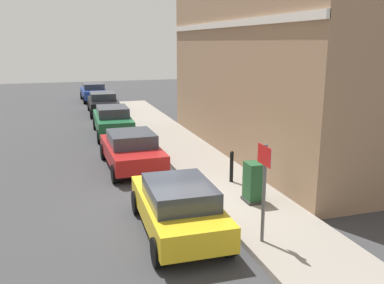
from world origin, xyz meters
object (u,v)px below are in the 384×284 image
at_px(bollard_near_cabinet, 232,165).
at_px(car_green, 113,120).
at_px(car_blue, 94,92).
at_px(utility_cabinet, 253,184).
at_px(car_red, 132,149).
at_px(car_black, 103,103).
at_px(car_yellow, 178,206).
at_px(street_sign, 264,179).

bearing_deg(bollard_near_cabinet, car_green, 107.26).
bearing_deg(car_green, car_blue, 0.99).
relative_size(utility_cabinet, bollard_near_cabinet, 1.11).
bearing_deg(car_blue, car_red, 178.29).
bearing_deg(car_blue, bollard_near_cabinet, -174.42).
bearing_deg(car_green, utility_cabinet, -164.63).
bearing_deg(car_black, bollard_near_cabinet, -169.48).
bearing_deg(car_blue, utility_cabinet, -175.18).
distance_m(utility_cabinet, bollard_near_cabinet, 1.78).
height_order(car_yellow, car_black, car_black).
relative_size(car_red, utility_cabinet, 3.65).
bearing_deg(car_red, street_sign, -166.86).
height_order(car_yellow, bollard_near_cabinet, car_yellow).
bearing_deg(car_green, car_red, -178.82).
bearing_deg(car_yellow, car_blue, 1.60).
bearing_deg(street_sign, car_black, 94.68).
bearing_deg(utility_cabinet, car_black, 98.11).
xyz_separation_m(car_black, car_blue, (-0.10, 6.29, 0.01)).
xyz_separation_m(car_green, bollard_near_cabinet, (2.75, -8.84, -0.06)).
relative_size(car_red, car_green, 0.94).
distance_m(car_green, bollard_near_cabinet, 9.26).
relative_size(car_yellow, utility_cabinet, 3.49).
relative_size(car_yellow, car_green, 0.90).
xyz_separation_m(car_green, car_blue, (0.09, 12.94, -0.01)).
bearing_deg(car_blue, car_green, 178.23).
xyz_separation_m(car_yellow, utility_cabinet, (2.50, 1.00, -0.04)).
bearing_deg(bollard_near_cabinet, car_blue, 96.97).
relative_size(car_yellow, bollard_near_cabinet, 3.86).
bearing_deg(bollard_near_cabinet, car_red, 132.73).
bearing_deg(car_blue, street_sign, -177.62).
distance_m(car_red, car_blue, 18.78).
distance_m(car_yellow, street_sign, 2.28).
relative_size(car_green, car_blue, 1.11).
height_order(car_green, utility_cabinet, car_green).
relative_size(car_green, utility_cabinet, 3.89).
xyz_separation_m(car_yellow, bollard_near_cabinet, (2.60, 2.78, -0.02)).
distance_m(car_yellow, bollard_near_cabinet, 3.80).
bearing_deg(car_black, car_blue, 2.08).
height_order(car_red, car_green, car_green).
bearing_deg(car_yellow, car_green, 2.20).
bearing_deg(utility_cabinet, street_sign, -110.69).
bearing_deg(utility_cabinet, car_red, 119.20).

